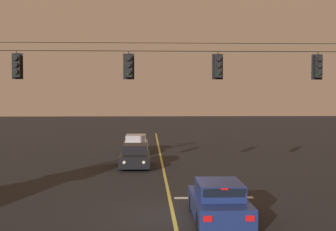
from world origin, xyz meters
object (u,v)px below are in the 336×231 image
Objects in this scene: traffic_light_right_inner at (318,67)px; traffic_light_centre at (218,66)px; car_waiting_near_lane at (219,202)px; car_oncoming_trailing at (136,144)px; traffic_light_leftmost at (16,66)px; traffic_light_left_inner at (129,66)px; car_oncoming_lead at (135,156)px.

traffic_light_centre is at bearing 180.00° from traffic_light_right_inner.
car_oncoming_trailing is (-3.40, 20.71, -0.00)m from car_waiting_near_lane.
traffic_light_centre reaches higher than car_waiting_near_lane.
car_waiting_near_lane is (8.09, -4.41, -5.00)m from traffic_light_leftmost.
traffic_light_leftmost and traffic_light_left_inner have the same top height.
car_waiting_near_lane is at bearing -97.62° from traffic_light_centre.
car_oncoming_lead and car_oncoming_trailing have the same top height.
traffic_light_left_inner is 0.28× the size of car_waiting_near_lane.
car_waiting_near_lane is (-0.59, -4.41, -5.00)m from traffic_light_centre.
traffic_light_centre is at bearing -76.26° from car_oncoming_trailing.
car_oncoming_lead is (-3.26, 13.12, -0.00)m from car_waiting_near_lane.
car_oncoming_trailing is at bearing 91.06° from car_oncoming_lead.
traffic_light_right_inner reaches higher than car_waiting_near_lane.
car_oncoming_lead is at bearing 60.97° from traffic_light_leftmost.
traffic_light_centre reaches higher than car_oncoming_lead.
traffic_light_left_inner is 1.00× the size of traffic_light_right_inner.
traffic_light_centre is (3.89, 0.00, 0.00)m from traffic_light_left_inner.
traffic_light_left_inner is 0.28× the size of car_oncoming_lead.
traffic_light_leftmost is at bearing 151.44° from car_waiting_near_lane.
car_waiting_near_lane and car_oncoming_trailing have the same top height.
traffic_light_centre is at bearing -66.18° from car_oncoming_lead.
traffic_light_leftmost is 17.69m from car_oncoming_trailing.
car_waiting_near_lane is 13.52m from car_oncoming_lead.
car_oncoming_trailing is (-8.41, 16.30, -5.00)m from traffic_light_right_inner.
car_waiting_near_lane is (-5.02, -4.41, -5.00)m from traffic_light_right_inner.
traffic_light_centre is at bearing 82.38° from car_waiting_near_lane.
car_waiting_near_lane is 20.99m from car_oncoming_trailing.
traffic_light_centre is 0.28× the size of car_oncoming_trailing.
traffic_light_leftmost is 1.00× the size of traffic_light_left_inner.
traffic_light_leftmost is 13.11m from traffic_light_right_inner.
car_oncoming_lead is (0.04, 8.71, -5.00)m from traffic_light_left_inner.
car_oncoming_trailing is (-0.14, 7.59, 0.00)m from car_oncoming_lead.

